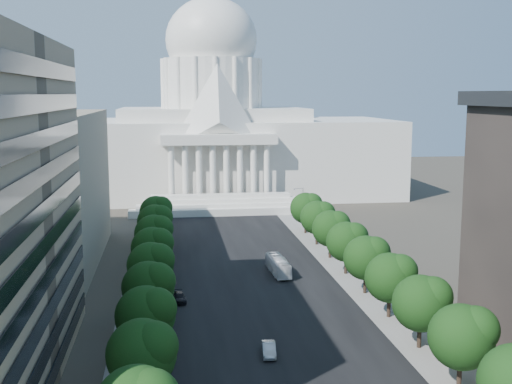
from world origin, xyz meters
name	(u,v)px	position (x,y,z in m)	size (l,w,h in m)	color
road_asphalt	(247,269)	(0.00, 90.00, 0.00)	(30.00, 260.00, 0.01)	black
sidewalk_left	(148,272)	(-19.00, 90.00, 0.00)	(8.00, 260.00, 0.02)	gray
sidewalk_right	(342,265)	(19.00, 90.00, 0.00)	(8.00, 260.00, 0.02)	gray
capitol	(212,135)	(0.00, 184.89, 20.01)	(120.00, 56.00, 73.00)	white
tree_l_c	(145,352)	(-17.66, 35.81, 6.45)	(7.79, 7.60, 9.97)	#33261C
tree_l_d	(148,314)	(-17.66, 47.81, 6.45)	(7.79, 7.60, 9.97)	#33261C
tree_l_e	(150,286)	(-17.66, 59.81, 6.45)	(7.79, 7.60, 9.97)	#33261C
tree_l_f	(152,264)	(-17.66, 71.81, 6.45)	(7.79, 7.60, 9.97)	#33261C
tree_l_g	(154,247)	(-17.66, 83.81, 6.45)	(7.79, 7.60, 9.97)	#33261C
tree_l_h	(155,232)	(-17.66, 95.81, 6.45)	(7.79, 7.60, 9.97)	#33261C
tree_l_i	(156,221)	(-17.66, 107.81, 6.45)	(7.79, 7.60, 9.97)	#33261C
tree_l_j	(157,211)	(-17.66, 119.81, 6.45)	(7.79, 7.60, 9.97)	#33261C
tree_r_c	(465,335)	(18.34, 35.81, 6.45)	(7.79, 7.60, 9.97)	#33261C
tree_r_d	(424,301)	(18.34, 47.81, 6.45)	(7.79, 7.60, 9.97)	#33261C
tree_r_e	(392,276)	(18.34, 59.81, 6.45)	(7.79, 7.60, 9.97)	#33261C
tree_r_f	(368,256)	(18.34, 71.81, 6.45)	(7.79, 7.60, 9.97)	#33261C
tree_r_g	(348,240)	(18.34, 83.81, 6.45)	(7.79, 7.60, 9.97)	#33261C
tree_r_h	(332,227)	(18.34, 95.81, 6.45)	(7.79, 7.60, 9.97)	#33261C
tree_r_i	(319,216)	(18.34, 107.81, 6.45)	(7.79, 7.60, 9.97)	#33261C
tree_r_j	(307,207)	(18.34, 119.81, 6.45)	(7.79, 7.60, 9.97)	#33261C
streetlight_b	(481,342)	(19.90, 35.00, 5.82)	(2.61, 0.44, 9.00)	gray
streetlight_c	(402,279)	(19.90, 60.00, 5.82)	(2.61, 0.44, 9.00)	gray
streetlight_d	(355,242)	(19.90, 85.00, 5.82)	(2.61, 0.44, 9.00)	gray
streetlight_e	(323,217)	(19.90, 110.00, 5.82)	(2.61, 0.44, 9.00)	gray
streetlight_f	(301,199)	(19.90, 135.00, 5.82)	(2.61, 0.44, 9.00)	gray
car_silver	(269,349)	(-2.31, 48.18, 0.80)	(1.69, 4.85, 1.60)	#B2B5BA
car_dark_b	(179,298)	(-13.50, 71.53, 0.71)	(2.00, 4.91, 1.42)	black
city_bus	(278,266)	(5.34, 85.61, 1.59)	(2.68, 11.44, 3.19)	white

